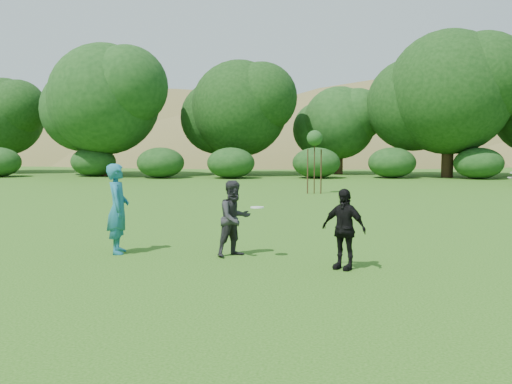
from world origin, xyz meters
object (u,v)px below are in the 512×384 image
player_grey (234,218)px  sapling (315,140)px  player_black (344,229)px  player_teal (118,209)px

player_grey → sapling: bearing=40.6°
player_grey → sapling: size_ratio=0.54×
sapling → player_grey: bearing=-96.0°
player_black → player_teal: bearing=-162.0°
player_black → sapling: 15.44m
player_grey → sapling: sapling is taller
player_teal → sapling: (3.97, 14.33, 1.48)m
player_teal → sapling: size_ratio=0.66×
player_grey → player_black: bearing=-67.6°
player_teal → sapling: sapling is taller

